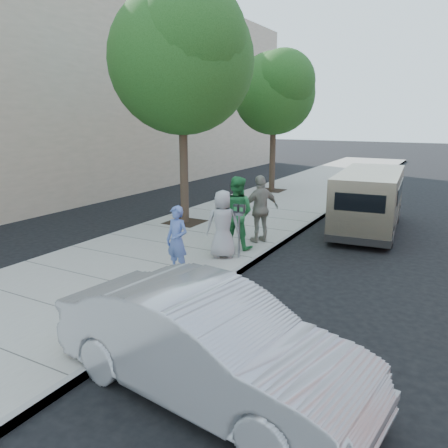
{
  "coord_description": "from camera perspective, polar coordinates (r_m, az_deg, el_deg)",
  "views": [
    {
      "loc": [
        5.91,
        -9.69,
        3.67
      ],
      "look_at": [
        0.87,
        -0.57,
        1.1
      ],
      "focal_mm": 35.0,
      "sensor_mm": 36.0,
      "label": 1
    }
  ],
  "objects": [
    {
      "name": "tree_near",
      "position": [
        14.71,
        -5.41,
        21.12
      ],
      "size": [
        4.62,
        4.6,
        7.53
      ],
      "color": "black",
      "rests_on": "sidewalk"
    },
    {
      "name": "person_officer",
      "position": [
        9.93,
        -6.15,
        -2.16
      ],
      "size": [
        0.62,
        0.44,
        1.59
      ],
      "primitive_type": "imported",
      "rotation": [
        0.0,
        0.0,
        -0.11
      ],
      "color": "#566FB7",
      "rests_on": "sidewalk"
    },
    {
      "name": "person_striped_polo",
      "position": [
        12.46,
        4.82,
        1.97
      ],
      "size": [
        1.04,
        1.2,
        1.93
      ],
      "primitive_type": "imported",
      "rotation": [
        0.0,
        0.0,
        4.1
      ],
      "color": "gray",
      "rests_on": "sidewalk"
    },
    {
      "name": "parking_meter",
      "position": [
        10.99,
        1.99,
        0.6
      ],
      "size": [
        0.29,
        0.1,
        1.39
      ],
      "rotation": [
        0.0,
        0.0,
        0.01
      ],
      "color": "gray",
      "rests_on": "sidewalk"
    },
    {
      "name": "sedan",
      "position": [
        5.99,
        -2.09,
        -15.37
      ],
      "size": [
        4.71,
        2.16,
        1.5
      ],
      "primitive_type": "imported",
      "rotation": [
        0.0,
        0.0,
        1.44
      ],
      "color": "#AFAFB6",
      "rests_on": "ground"
    },
    {
      "name": "curb_face",
      "position": [
        11.26,
        3.97,
        -4.8
      ],
      "size": [
        0.12,
        60.0,
        0.16
      ],
      "primitive_type": "cube",
      "color": "gray",
      "rests_on": "ground"
    },
    {
      "name": "sidewalk",
      "position": [
        12.43,
        -6.28,
        -3.04
      ],
      "size": [
        5.0,
        60.0,
        0.15
      ],
      "primitive_type": "cube",
      "color": "gray",
      "rests_on": "ground"
    },
    {
      "name": "person_green_shirt",
      "position": [
        11.84,
        1.64,
        1.5
      ],
      "size": [
        1.0,
        0.79,
        1.98
      ],
      "primitive_type": "imported",
      "rotation": [
        0.0,
        0.0,
        3.19
      ],
      "color": "#2E8F49",
      "rests_on": "sidewalk"
    },
    {
      "name": "tree_far",
      "position": [
        21.35,
        6.7,
        17.02
      ],
      "size": [
        3.92,
        3.8,
        6.49
      ],
      "color": "black",
      "rests_on": "sidewalk"
    },
    {
      "name": "person_gray_shirt",
      "position": [
        11.06,
        -0.15,
        -0.01
      ],
      "size": [
        1.01,
        0.92,
        1.74
      ],
      "primitive_type": "imported",
      "rotation": [
        0.0,
        0.0,
        3.7
      ],
      "color": "#9F9FA1",
      "rests_on": "sidewalk"
    },
    {
      "name": "ground",
      "position": [
        11.93,
        -2.33,
        -4.08
      ],
      "size": [
        120.0,
        120.0,
        0.0
      ],
      "primitive_type": "plane",
      "color": "black",
      "rests_on": "ground"
    },
    {
      "name": "van",
      "position": [
        14.97,
        18.43,
        3.04
      ],
      "size": [
        2.19,
        5.45,
        1.98
      ],
      "rotation": [
        0.0,
        0.0,
        0.08
      ],
      "color": "tan",
      "rests_on": "ground"
    }
  ]
}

